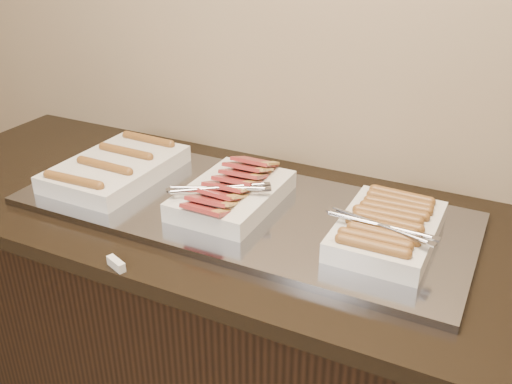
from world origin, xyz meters
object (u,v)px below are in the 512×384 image
dish_left (116,168)px  dish_center (231,193)px  counter (234,338)px  dish_right (387,228)px  warming_tray (241,209)px

dish_left → dish_center: size_ratio=1.11×
counter → dish_left: (-0.38, -0.00, 0.50)m
counter → dish_center: 0.50m
dish_center → dish_right: (0.42, -0.00, 0.00)m
counter → warming_tray: (0.03, 0.00, 0.46)m
counter → warming_tray: 0.46m
warming_tray → dish_left: size_ratio=3.03×
dish_center → dish_right: dish_center is taller
dish_center → warming_tray: bearing=9.9°
dish_center → counter: bearing=135.6°
warming_tray → dish_left: bearing=-180.0°
warming_tray → dish_left: 0.42m
dish_left → dish_right: (0.81, -0.00, 0.01)m
dish_left → dish_right: 0.81m
counter → dish_right: dish_right is taller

